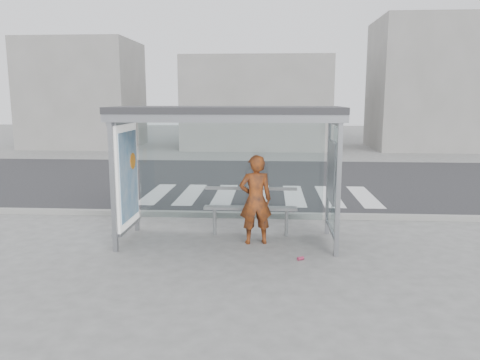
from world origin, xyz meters
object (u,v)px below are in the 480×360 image
bus_shelter (208,140)px  soda_can (301,258)px  bench (250,208)px  person (256,200)px

bus_shelter → soda_can: 2.80m
bench → soda_can: bearing=-57.2°
soda_can → bus_shelter: bearing=149.5°
soda_can → person: bearing=131.5°
bus_shelter → bench: bearing=28.8°
person → soda_can: bearing=120.5°
person → bench: person is taller
soda_can → bench: bearing=122.8°
bus_shelter → bench: (0.79, 0.44, -1.41)m
bus_shelter → person: bearing=-6.1°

